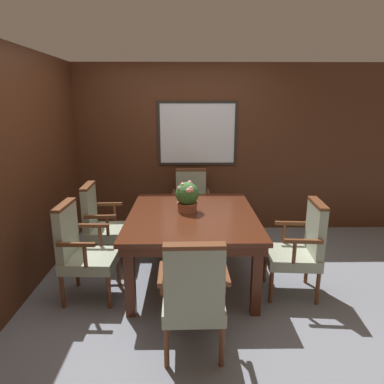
{
  "coord_description": "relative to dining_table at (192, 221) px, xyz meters",
  "views": [
    {
      "loc": [
        0.09,
        -3.36,
        1.92
      ],
      "look_at": [
        0.14,
        0.29,
        0.95
      ],
      "focal_mm": 32.0,
      "sensor_mm": 36.0,
      "label": 1
    }
  ],
  "objects": [
    {
      "name": "chair_right_near",
      "position": [
        1.08,
        -0.34,
        -0.15
      ],
      "size": [
        0.54,
        0.55,
        0.98
      ],
      "rotation": [
        0.0,
        0.0,
        -1.65
      ],
      "color": "brown",
      "rests_on": "ground_plane"
    },
    {
      "name": "dining_table",
      "position": [
        0.0,
        0.0,
        0.0
      ],
      "size": [
        1.36,
        1.62,
        0.75
      ],
      "color": "#4C2314",
      "rests_on": "ground_plane"
    },
    {
      "name": "wall_left",
      "position": [
        -1.7,
        -0.14,
        0.56
      ],
      "size": [
        0.06,
        7.2,
        2.45
      ],
      "color": "#4C2816",
      "rests_on": "ground_plane"
    },
    {
      "name": "chair_head_far",
      "position": [
        0.0,
        1.2,
        -0.15
      ],
      "size": [
        0.52,
        0.51,
        0.98
      ],
      "rotation": [
        0.0,
        0.0,
        -0.0
      ],
      "color": "brown",
      "rests_on": "ground_plane"
    },
    {
      "name": "chair_left_far",
      "position": [
        -1.08,
        0.39,
        -0.15
      ],
      "size": [
        0.53,
        0.54,
        0.98
      ],
      "rotation": [
        0.0,
        0.0,
        1.61
      ],
      "color": "brown",
      "rests_on": "ground_plane"
    },
    {
      "name": "wall_back",
      "position": [
        -0.14,
        1.56,
        0.57
      ],
      "size": [
        7.2,
        0.08,
        2.45
      ],
      "color": "#4C2816",
      "rests_on": "ground_plane"
    },
    {
      "name": "potted_plant",
      "position": [
        -0.05,
        0.08,
        0.26
      ],
      "size": [
        0.25,
        0.27,
        0.34
      ],
      "color": "#9E5638",
      "rests_on": "dining_table"
    },
    {
      "name": "chair_head_near",
      "position": [
        -0.01,
        -1.21,
        -0.15
      ],
      "size": [
        0.53,
        0.52,
        0.98
      ],
      "rotation": [
        0.0,
        0.0,
        3.16
      ],
      "color": "brown",
      "rests_on": "ground_plane"
    },
    {
      "name": "chair_left_near",
      "position": [
        -1.1,
        -0.38,
        -0.15
      ],
      "size": [
        0.52,
        0.53,
        0.98
      ],
      "rotation": [
        0.0,
        0.0,
        1.54
      ],
      "color": "brown",
      "rests_on": "ground_plane"
    },
    {
      "name": "ground_plane",
      "position": [
        -0.14,
        -0.14,
        -0.66
      ],
      "size": [
        14.0,
        14.0,
        0.0
      ],
      "primitive_type": "plane",
      "color": "gray"
    }
  ]
}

